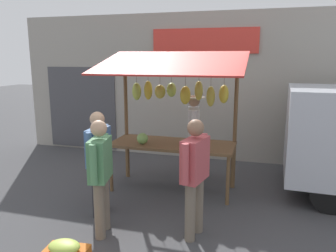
{
  "coord_description": "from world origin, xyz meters",
  "views": [
    {
      "loc": [
        -1.51,
        5.57,
        2.38
      ],
      "look_at": [
        0.0,
        0.3,
        1.25
      ],
      "focal_mm": 35.48,
      "sensor_mm": 36.0,
      "label": 1
    }
  ],
  "objects_px": {
    "market_stall": "(174,104)",
    "shopper_with_ponytail": "(100,170)",
    "shopper_with_shopping_bag": "(99,156)",
    "vendor_with_sunhat": "(194,129)",
    "shopper_in_striped_shirt": "(195,171)"
  },
  "relations": [
    {
      "from": "market_stall",
      "to": "vendor_with_sunhat",
      "type": "relative_size",
      "value": 1.5
    },
    {
      "from": "market_stall",
      "to": "shopper_with_ponytail",
      "type": "xyz_separation_m",
      "value": [
        0.51,
        1.84,
        -0.66
      ]
    },
    {
      "from": "shopper_with_ponytail",
      "to": "shopper_with_shopping_bag",
      "type": "relative_size",
      "value": 0.99
    },
    {
      "from": "shopper_with_shopping_bag",
      "to": "market_stall",
      "type": "bearing_deg",
      "value": -35.68
    },
    {
      "from": "market_stall",
      "to": "shopper_in_striped_shirt",
      "type": "height_order",
      "value": "market_stall"
    },
    {
      "from": "shopper_with_ponytail",
      "to": "market_stall",
      "type": "bearing_deg",
      "value": -27.42
    },
    {
      "from": "shopper_in_striped_shirt",
      "to": "shopper_with_shopping_bag",
      "type": "distance_m",
      "value": 1.55
    },
    {
      "from": "shopper_with_ponytail",
      "to": "shopper_with_shopping_bag",
      "type": "height_order",
      "value": "shopper_with_shopping_bag"
    },
    {
      "from": "market_stall",
      "to": "shopper_with_ponytail",
      "type": "distance_m",
      "value": 2.02
    },
    {
      "from": "vendor_with_sunhat",
      "to": "shopper_with_ponytail",
      "type": "distance_m",
      "value": 2.63
    },
    {
      "from": "market_stall",
      "to": "shopper_with_shopping_bag",
      "type": "distance_m",
      "value": 1.67
    },
    {
      "from": "market_stall",
      "to": "shopper_with_shopping_bag",
      "type": "bearing_deg",
      "value": 57.9
    },
    {
      "from": "shopper_in_striped_shirt",
      "to": "shopper_with_shopping_bag",
      "type": "height_order",
      "value": "shopper_in_striped_shirt"
    },
    {
      "from": "shopper_in_striped_shirt",
      "to": "shopper_with_ponytail",
      "type": "distance_m",
      "value": 1.25
    },
    {
      "from": "shopper_in_striped_shirt",
      "to": "shopper_with_ponytail",
      "type": "xyz_separation_m",
      "value": [
        1.22,
        0.28,
        -0.02
      ]
    }
  ]
}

